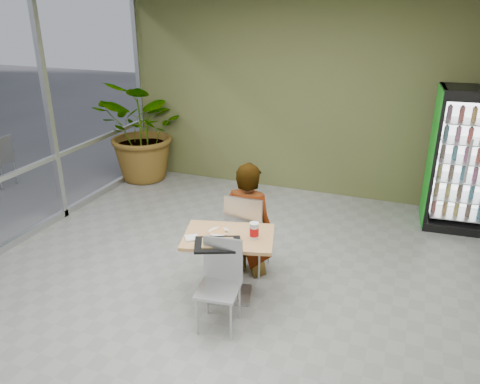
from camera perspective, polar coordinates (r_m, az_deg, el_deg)
name	(u,v)px	position (r m, az deg, el deg)	size (l,w,h in m)	color
ground	(214,299)	(5.27, -3.18, -12.92)	(7.00, 7.00, 0.00)	gray
room_envelope	(211,161)	(4.54, -3.61, 3.83)	(6.00, 7.00, 3.20)	beige
dining_table	(229,253)	(5.04, -1.38, -7.48)	(1.07, 0.87, 0.75)	tan
chair_far	(246,228)	(5.44, 0.75, -4.41)	(0.45, 0.46, 1.01)	#AEB0B2
chair_near	(221,276)	(4.67, -2.36, -10.22)	(0.44, 0.45, 0.90)	#AEB0B2
seated_woman	(248,230)	(5.51, 0.94, -4.68)	(0.62, 0.40, 1.68)	black
pizza_plate	(219,231)	(4.99, -2.60, -4.77)	(0.29, 0.22, 0.03)	silver
soda_cup	(254,231)	(4.84, 1.74, -4.77)	(0.10, 0.10, 0.18)	silver
napkin_stack	(192,238)	(4.89, -5.92, -5.58)	(0.13, 0.13, 0.02)	silver
cafeteria_tray	(218,245)	(4.73, -2.74, -6.43)	(0.46, 0.34, 0.03)	black
beverage_fridge	(465,160)	(7.19, 25.74, 3.50)	(0.96, 0.76, 1.99)	black
potted_plant	(145,131)	(8.51, -11.46, 7.34)	(1.64, 1.42, 1.82)	#2C6D2B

